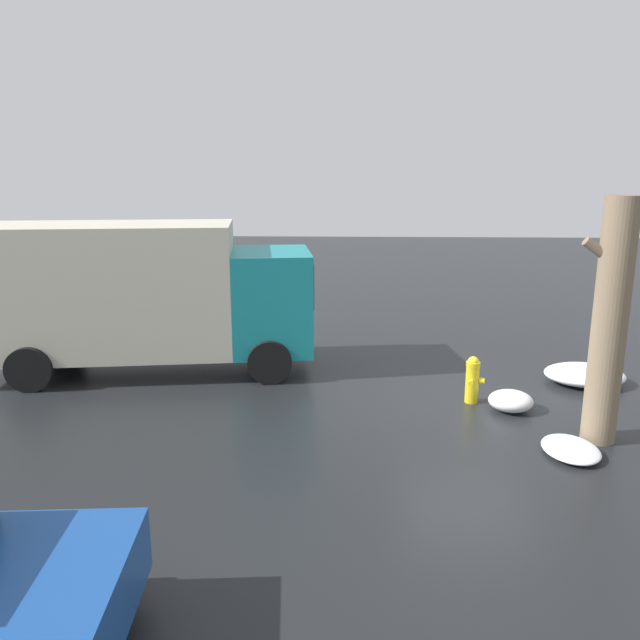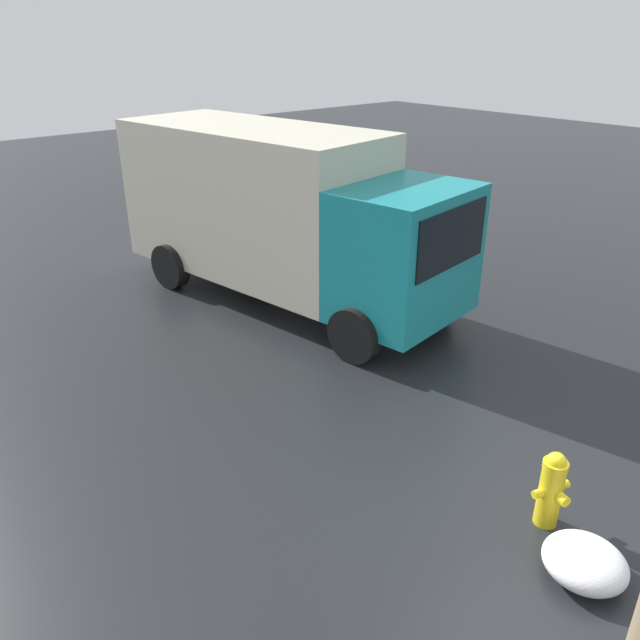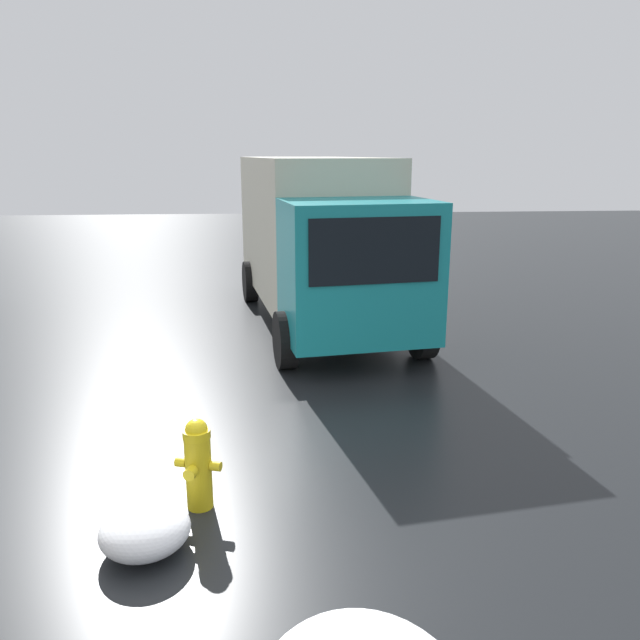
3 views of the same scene
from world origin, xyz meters
name	(u,v)px [view 2 (image 2 of 3)]	position (x,y,z in m)	size (l,w,h in m)	color
ground_plane	(544,522)	(0.00, 0.00, 0.00)	(60.00, 60.00, 0.00)	black
fire_hydrant	(551,488)	(0.00, 0.00, 0.46)	(0.36, 0.45, 0.89)	yellow
delivery_truck	(280,210)	(6.72, -1.67, 1.72)	(7.17, 3.29, 3.16)	teal
snow_pile_curbside	(585,562)	(-0.63, 0.39, 0.18)	(0.80, 0.76, 0.36)	white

